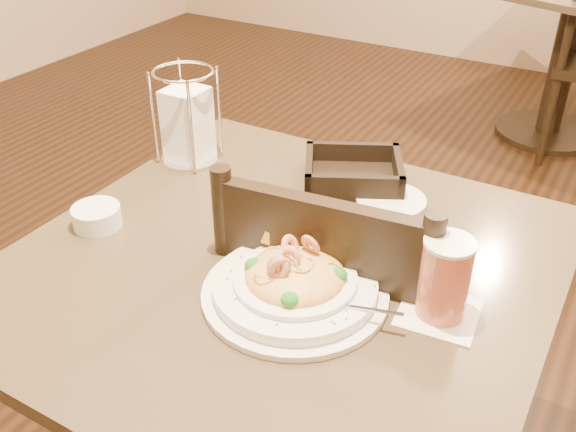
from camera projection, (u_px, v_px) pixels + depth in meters
The scene contains 9 objects.
main_table at pixel (283, 360), 1.25m from camera, with size 0.90×0.90×0.76m.
background_table at pixel (569, 35), 3.07m from camera, with size 1.13×1.13×0.76m.
dining_chair_near at pixel (338, 341), 1.33m from camera, with size 0.46×0.46×0.93m.
pasta_bowl at pixel (295, 282), 1.03m from camera, with size 0.34×0.30×0.10m.
drink_glass at pixel (444, 279), 0.97m from camera, with size 0.13×0.13×0.14m.
bread_basket at pixel (353, 174), 1.35m from camera, with size 0.25×0.24×0.06m.
napkin_caddy at pixel (187, 122), 1.40m from camera, with size 0.13×0.13×0.21m.
side_plate at pixel (391, 200), 1.29m from camera, with size 0.14×0.14×0.01m, color white.
butter_ramekin at pixel (97, 217), 1.21m from camera, with size 0.09×0.09×0.04m, color white.
Camera 1 is at (0.46, -0.78, 1.43)m, focal length 40.00 mm.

